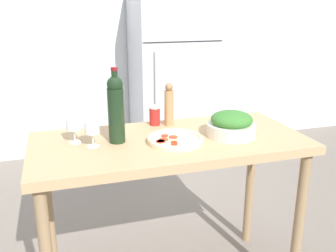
% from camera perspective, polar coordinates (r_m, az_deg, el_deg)
% --- Properties ---
extents(wall_back, '(6.40, 0.08, 2.60)m').
position_cam_1_polar(wall_back, '(4.10, -9.60, 13.78)').
color(wall_back, silver).
rests_on(wall_back, ground_plane).
extents(refrigerator, '(0.78, 0.72, 1.75)m').
position_cam_1_polar(refrigerator, '(3.90, 0.62, 7.52)').
color(refrigerator, '#B7BCC1').
rests_on(refrigerator, ground_plane).
extents(prep_counter, '(1.42, 0.66, 0.92)m').
position_cam_1_polar(prep_counter, '(1.99, 0.28, -5.12)').
color(prep_counter, tan).
rests_on(prep_counter, ground_plane).
extents(wine_bottle, '(0.08, 0.08, 0.38)m').
position_cam_1_polar(wine_bottle, '(1.87, -7.95, 2.78)').
color(wine_bottle, black).
rests_on(wine_bottle, prep_counter).
extents(wine_glass_near, '(0.07, 0.07, 0.13)m').
position_cam_1_polar(wine_glass_near, '(1.84, -11.49, -0.48)').
color(wine_glass_near, silver).
rests_on(wine_glass_near, prep_counter).
extents(wine_glass_far, '(0.07, 0.07, 0.13)m').
position_cam_1_polar(wine_glass_far, '(1.92, -14.19, 0.05)').
color(wine_glass_far, silver).
rests_on(wine_glass_far, prep_counter).
extents(pepper_mill, '(0.05, 0.05, 0.25)m').
position_cam_1_polar(pepper_mill, '(2.14, 0.14, 3.18)').
color(pepper_mill, '#AD7F51').
rests_on(pepper_mill, prep_counter).
extents(salad_bowl, '(0.26, 0.26, 0.14)m').
position_cam_1_polar(salad_bowl, '(2.00, 9.64, 0.18)').
color(salad_bowl, silver).
rests_on(salad_bowl, prep_counter).
extents(homemade_pizza, '(0.28, 0.28, 0.03)m').
position_cam_1_polar(homemade_pizza, '(1.89, 1.07, -2.07)').
color(homemade_pizza, beige).
rests_on(homemade_pizza, prep_counter).
extents(salt_canister, '(0.06, 0.06, 0.11)m').
position_cam_1_polar(salt_canister, '(2.16, -2.05, 1.62)').
color(salt_canister, '#B2231E').
rests_on(salt_canister, prep_counter).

